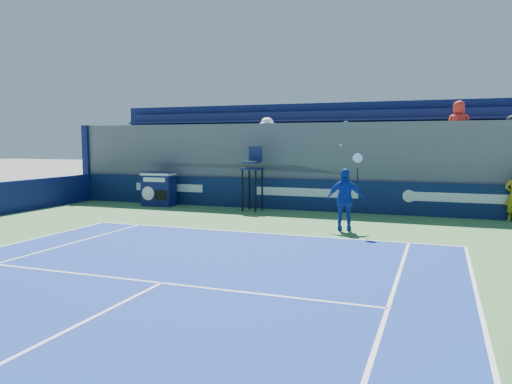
% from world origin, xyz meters
% --- Properties ---
extents(back_hoarding, '(20.40, 0.21, 1.20)m').
position_xyz_m(back_hoarding, '(0.00, 17.10, 0.60)').
color(back_hoarding, '#0B1943').
rests_on(back_hoarding, ground).
extents(match_clock, '(1.33, 0.75, 1.40)m').
position_xyz_m(match_clock, '(-6.09, 16.35, 0.74)').
color(match_clock, '#0F144D').
rests_on(match_clock, ground).
extents(umpire_chair, '(0.78, 0.78, 2.48)m').
position_xyz_m(umpire_chair, '(-1.92, 16.33, 1.53)').
color(umpire_chair, black).
rests_on(umpire_chair, ground).
extents(tennis_player, '(1.14, 0.58, 2.57)m').
position_xyz_m(tennis_player, '(2.21, 13.18, 0.94)').
color(tennis_player, '#1333A0').
rests_on(tennis_player, apron).
extents(stadium_seating, '(21.00, 4.05, 4.40)m').
position_xyz_m(stadium_seating, '(0.00, 19.14, 1.84)').
color(stadium_seating, '#56565C').
rests_on(stadium_seating, ground).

